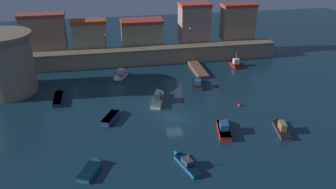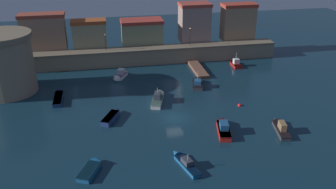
{
  "view_description": "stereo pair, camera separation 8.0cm",
  "coord_description": "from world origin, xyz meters",
  "px_view_note": "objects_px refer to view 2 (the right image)",
  "views": [
    {
      "loc": [
        -10.41,
        -48.3,
        26.94
      ],
      "look_at": [
        0.0,
        5.55,
        1.47
      ],
      "focal_mm": 38.9,
      "sensor_mm": 36.0,
      "label": 1
    },
    {
      "loc": [
        -10.33,
        -48.31,
        26.94
      ],
      "look_at": [
        0.0,
        5.55,
        1.47
      ],
      "focal_mm": 38.9,
      "sensor_mm": 36.0,
      "label": 2
    }
  ],
  "objects_px": {
    "moored_boat_2": "(184,161)",
    "mooring_buoy_0": "(240,106)",
    "moored_boat_3": "(92,167)",
    "fortress_tower": "(5,63)",
    "moored_boat_7": "(235,63)",
    "moored_boat_4": "(198,83)",
    "moored_boat_6": "(59,96)",
    "quay_lamp_0": "(105,39)",
    "moored_boat_8": "(223,127)",
    "quay_lamp_1": "(190,34)",
    "moored_boat_5": "(112,116)",
    "moored_boat_0": "(280,127)",
    "moored_boat_9": "(119,76)",
    "moored_boat_1": "(158,97)"
  },
  "relations": [
    {
      "from": "moored_boat_2",
      "to": "mooring_buoy_0",
      "type": "xyz_separation_m",
      "value": [
        12.71,
        14.0,
        -0.38
      ]
    },
    {
      "from": "moored_boat_3",
      "to": "mooring_buoy_0",
      "type": "xyz_separation_m",
      "value": [
        23.93,
        13.04,
        -0.33
      ]
    },
    {
      "from": "fortress_tower",
      "to": "moored_boat_7",
      "type": "distance_m",
      "value": 44.85
    },
    {
      "from": "moored_boat_4",
      "to": "moored_boat_7",
      "type": "bearing_deg",
      "value": -35.99
    },
    {
      "from": "moored_boat_4",
      "to": "moored_boat_6",
      "type": "bearing_deg",
      "value": 106.85
    },
    {
      "from": "quay_lamp_0",
      "to": "moored_boat_8",
      "type": "bearing_deg",
      "value": -63.11
    },
    {
      "from": "quay_lamp_1",
      "to": "moored_boat_5",
      "type": "distance_m",
      "value": 30.28
    },
    {
      "from": "moored_boat_2",
      "to": "moored_boat_6",
      "type": "bearing_deg",
      "value": 20.32
    },
    {
      "from": "moored_boat_6",
      "to": "moored_boat_5",
      "type": "bearing_deg",
      "value": -135.84
    },
    {
      "from": "fortress_tower",
      "to": "moored_boat_4",
      "type": "relative_size",
      "value": 2.0
    },
    {
      "from": "fortress_tower",
      "to": "mooring_buoy_0",
      "type": "relative_size",
      "value": 15.58
    },
    {
      "from": "mooring_buoy_0",
      "to": "moored_boat_3",
      "type": "bearing_deg",
      "value": -151.42
    },
    {
      "from": "moored_boat_3",
      "to": "fortress_tower",
      "type": "bearing_deg",
      "value": 53.41
    },
    {
      "from": "mooring_buoy_0",
      "to": "moored_boat_0",
      "type": "bearing_deg",
      "value": -70.56
    },
    {
      "from": "quay_lamp_1",
      "to": "moored_boat_9",
      "type": "xyz_separation_m",
      "value": [
        -15.87,
        -7.59,
        -5.49
      ]
    },
    {
      "from": "moored_boat_1",
      "to": "moored_boat_5",
      "type": "xyz_separation_m",
      "value": [
        -8.02,
        -4.99,
        -0.11
      ]
    },
    {
      "from": "quay_lamp_1",
      "to": "moored_boat_1",
      "type": "bearing_deg",
      "value": -118.43
    },
    {
      "from": "quay_lamp_0",
      "to": "moored_boat_8",
      "type": "height_order",
      "value": "quay_lamp_0"
    },
    {
      "from": "moored_boat_4",
      "to": "moored_boat_9",
      "type": "height_order",
      "value": "moored_boat_4"
    },
    {
      "from": "moored_boat_2",
      "to": "moored_boat_6",
      "type": "relative_size",
      "value": 0.89
    },
    {
      "from": "moored_boat_3",
      "to": "moored_boat_6",
      "type": "xyz_separation_m",
      "value": [
        -5.59,
        21.66,
        0.03
      ]
    },
    {
      "from": "moored_boat_4",
      "to": "moored_boat_7",
      "type": "xyz_separation_m",
      "value": [
        10.58,
        8.69,
        -0.0
      ]
    },
    {
      "from": "quay_lamp_0",
      "to": "moored_boat_9",
      "type": "height_order",
      "value": "quay_lamp_0"
    },
    {
      "from": "moored_boat_6",
      "to": "moored_boat_7",
      "type": "relative_size",
      "value": 1.62
    },
    {
      "from": "fortress_tower",
      "to": "moored_boat_6",
      "type": "relative_size",
      "value": 1.53
    },
    {
      "from": "quay_lamp_0",
      "to": "moored_boat_3",
      "type": "bearing_deg",
      "value": -95.05
    },
    {
      "from": "moored_boat_2",
      "to": "moored_boat_9",
      "type": "bearing_deg",
      "value": -4.99
    },
    {
      "from": "quay_lamp_0",
      "to": "moored_boat_4",
      "type": "xyz_separation_m",
      "value": [
        16.11,
        -13.65,
        -5.25
      ]
    },
    {
      "from": "moored_boat_9",
      "to": "moored_boat_8",
      "type": "bearing_deg",
      "value": 58.38
    },
    {
      "from": "quay_lamp_1",
      "to": "moored_boat_2",
      "type": "distance_m",
      "value": 38.96
    },
    {
      "from": "moored_boat_0",
      "to": "moored_boat_6",
      "type": "height_order",
      "value": "moored_boat_0"
    },
    {
      "from": "quay_lamp_0",
      "to": "mooring_buoy_0",
      "type": "relative_size",
      "value": 4.96
    },
    {
      "from": "moored_boat_3",
      "to": "moored_boat_7",
      "type": "xyz_separation_m",
      "value": [
        29.9,
        31.33,
        0.15
      ]
    },
    {
      "from": "quay_lamp_1",
      "to": "moored_boat_0",
      "type": "distance_m",
      "value": 32.57
    },
    {
      "from": "quay_lamp_1",
      "to": "moored_boat_4",
      "type": "distance_m",
      "value": 14.83
    },
    {
      "from": "quay_lamp_0",
      "to": "mooring_buoy_0",
      "type": "height_order",
      "value": "quay_lamp_0"
    },
    {
      "from": "quay_lamp_0",
      "to": "moored_boat_8",
      "type": "distance_m",
      "value": 34.46
    },
    {
      "from": "moored_boat_8",
      "to": "moored_boat_0",
      "type": "bearing_deg",
      "value": -86.44
    },
    {
      "from": "moored_boat_6",
      "to": "moored_boat_7",
      "type": "bearing_deg",
      "value": -74.45
    },
    {
      "from": "quay_lamp_1",
      "to": "moored_boat_9",
      "type": "bearing_deg",
      "value": -154.44
    },
    {
      "from": "moored_boat_3",
      "to": "moored_boat_9",
      "type": "relative_size",
      "value": 1.06
    },
    {
      "from": "moored_boat_1",
      "to": "moored_boat_8",
      "type": "distance_m",
      "value": 13.98
    },
    {
      "from": "moored_boat_6",
      "to": "moored_boat_2",
      "type": "bearing_deg",
      "value": -143.07
    },
    {
      "from": "moored_boat_0",
      "to": "moored_boat_5",
      "type": "xyz_separation_m",
      "value": [
        -23.82,
        7.96,
        -0.02
      ]
    },
    {
      "from": "fortress_tower",
      "to": "quay_lamp_0",
      "type": "xyz_separation_m",
      "value": [
        17.57,
        10.25,
        0.32
      ]
    },
    {
      "from": "moored_boat_0",
      "to": "moored_boat_6",
      "type": "relative_size",
      "value": 0.92
    },
    {
      "from": "fortress_tower",
      "to": "mooring_buoy_0",
      "type": "bearing_deg",
      "value": -18.75
    },
    {
      "from": "moored_boat_0",
      "to": "moored_boat_8",
      "type": "height_order",
      "value": "moored_boat_8"
    },
    {
      "from": "moored_boat_5",
      "to": "moored_boat_6",
      "type": "xyz_separation_m",
      "value": [
        -8.64,
        9.0,
        -0.08
      ]
    },
    {
      "from": "moored_boat_0",
      "to": "moored_boat_1",
      "type": "xyz_separation_m",
      "value": [
        -15.8,
        12.96,
        0.08
      ]
    }
  ]
}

